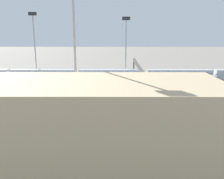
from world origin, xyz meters
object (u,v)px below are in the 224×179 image
object	(u,v)px
train_on_track_0	(111,76)
maintenance_shed	(55,128)
signal_gantry	(140,70)
light_mast_2	(126,40)
train_on_track_7	(215,109)
light_mast_1	(74,35)
light_mast_0	(34,38)
train_on_track_1	(74,81)
train_on_track_6	(24,100)

from	to	relation	value
train_on_track_0	maintenance_shed	size ratio (longest dim) A/B	2.70
train_on_track_0	signal_gantry	distance (m)	19.95
light_mast_2	signal_gantry	size ratio (longest dim) A/B	0.58
train_on_track_0	light_mast_2	bearing A→B (deg)	-146.44
train_on_track_7	maintenance_shed	world-z (taller)	maintenance_shed
train_on_track_7	light_mast_1	xyz separation A→B (m)	(29.74, 2.53, 16.00)
light_mast_0	train_on_track_1	bearing A→B (deg)	150.23
maintenance_shed	train_on_track_1	bearing A→B (deg)	-83.94
light_mast_2	signal_gantry	bearing A→B (deg)	97.92
train_on_track_0	light_mast_2	xyz separation A→B (m)	(-5.20, -3.45, 12.56)
train_on_track_0	maintenance_shed	distance (m)	55.97
train_on_track_7	maintenance_shed	bearing A→B (deg)	34.13
light_mast_1	signal_gantry	xyz separation A→B (m)	(-15.00, -20.03, -10.36)
train_on_track_7	signal_gantry	distance (m)	23.56
light_mast_1	light_mast_0	bearing A→B (deg)	-63.16
train_on_track_6	train_on_track_7	size ratio (longest dim) A/B	1.08
train_on_track_6	signal_gantry	bearing A→B (deg)	-156.52
light_mast_2	maintenance_shed	size ratio (longest dim) A/B	0.53
train_on_track_7	light_mast_1	size ratio (longest dim) A/B	2.32
light_mast_1	train_on_track_1	bearing A→B (deg)	-80.11
train_on_track_1	train_on_track_7	size ratio (longest dim) A/B	1.44
train_on_track_6	train_on_track_0	size ratio (longest dim) A/B	0.60
maintenance_shed	train_on_track_7	bearing A→B (deg)	-145.87
train_on_track_0	light_mast_0	world-z (taller)	light_mast_0
light_mast_1	signal_gantry	distance (m)	27.09
train_on_track_0	train_on_track_6	bearing A→B (deg)	55.44
light_mast_0	light_mast_2	world-z (taller)	light_mast_0
train_on_track_1	light_mast_0	xyz separation A→B (m)	(15.19, -8.69, 14.05)
train_on_track_1	train_on_track_0	distance (m)	13.53
train_on_track_0	light_mast_1	xyz separation A→B (m)	(6.89, 37.53, 15.47)
train_on_track_0	light_mast_1	distance (m)	41.18
train_on_track_6	light_mast_2	distance (m)	44.10
train_on_track_6	light_mast_1	size ratio (longest dim) A/B	2.50
signal_gantry	maintenance_shed	size ratio (longest dim) A/B	0.90
maintenance_shed	train_on_track_0	bearing A→B (deg)	-97.42
light_mast_0	light_mast_1	size ratio (longest dim) A/B	0.87
train_on_track_1	light_mast_1	world-z (taller)	light_mast_1
train_on_track_0	train_on_track_7	bearing A→B (deg)	123.14
train_on_track_0	signal_gantry	world-z (taller)	signal_gantry
train_on_track_0	train_on_track_1	bearing A→B (deg)	21.70
train_on_track_1	light_mast_2	size ratio (longest dim) A/B	4.10
train_on_track_0	signal_gantry	size ratio (longest dim) A/B	3.00
light_mast_1	light_mast_2	bearing A→B (deg)	-106.43
train_on_track_1	signal_gantry	size ratio (longest dim) A/B	2.39
train_on_track_6	light_mast_0	world-z (taller)	light_mast_0
maintenance_shed	light_mast_0	bearing A→B (deg)	-70.83
light_mast_0	light_mast_2	distance (m)	32.96
light_mast_2	train_on_track_1	bearing A→B (deg)	25.44
train_on_track_1	train_on_track_7	world-z (taller)	train_on_track_7
light_mast_0	train_on_track_7	bearing A→B (deg)	142.60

